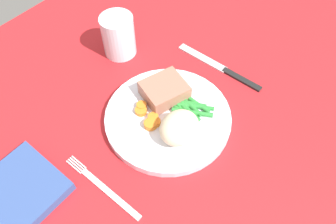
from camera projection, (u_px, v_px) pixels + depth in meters
dining_table at (156, 112)px, 64.33cm from camera, size 120.00×90.00×2.00cm
dinner_plate at (168, 118)px, 61.34cm from camera, size 23.65×23.65×1.60cm
meat_portion at (163, 90)px, 62.27cm from camera, size 9.74×9.10×3.13cm
mashed_potatoes at (179, 128)px, 56.22cm from camera, size 7.52×6.50×4.77cm
carrot_slices at (149, 118)px, 59.69cm from camera, size 4.31×6.33×1.20cm
green_beans at (190, 107)px, 61.36cm from camera, size 6.18×9.41×0.89cm
fork at (103, 187)px, 53.81cm from camera, size 1.44×16.60×0.40cm
knife at (221, 68)px, 69.70cm from camera, size 1.70×20.50×0.64cm
water_glass at (119, 38)px, 69.78cm from camera, size 7.03×7.03×9.09cm
napkin at (16, 194)px, 52.37cm from camera, size 13.85×12.72×1.91cm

